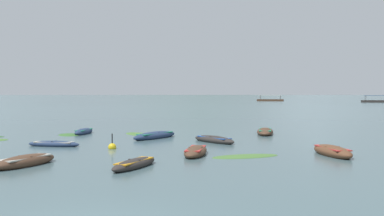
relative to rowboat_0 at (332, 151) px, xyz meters
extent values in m
plane|color=#476066|center=(-8.74, 1488.41, -0.19)|extent=(6000.00, 6000.00, 0.00)
cone|color=#4C5B56|center=(-27.89, 2255.11, 128.82)|extent=(1123.82, 1123.82, 258.01)
cone|color=slate|center=(703.89, 2564.87, 194.85)|extent=(1204.44, 1204.44, 390.07)
ellipsoid|color=brown|center=(0.00, 0.00, -0.01)|extent=(1.61, 3.39, 0.59)
cube|color=#B22D28|center=(0.00, 0.00, 0.17)|extent=(1.16, 2.44, 0.05)
cube|color=brown|center=(0.00, 0.00, 0.22)|extent=(0.71, 0.21, 0.04)
ellipsoid|color=#2D2826|center=(-8.82, -3.58, -0.05)|extent=(1.84, 3.10, 0.43)
cube|color=orange|center=(-8.82, -3.58, 0.08)|extent=(1.32, 2.23, 0.05)
cube|color=#2D2826|center=(-8.82, -3.58, 0.13)|extent=(0.52, 0.27, 0.04)
ellipsoid|color=#4C3323|center=(-1.62, 10.66, -0.02)|extent=(1.68, 3.83, 0.55)
cube|color=#197A56|center=(-1.62, 10.66, 0.14)|extent=(1.21, 2.76, 0.05)
cube|color=#4C3323|center=(-1.62, 10.66, 0.19)|extent=(0.79, 0.19, 0.04)
ellipsoid|color=#4C3323|center=(-13.31, -3.23, -0.02)|extent=(2.13, 3.30, 0.55)
cube|color=#B7B2A3|center=(-13.31, -3.23, 0.14)|extent=(1.54, 2.37, 0.05)
cube|color=#4C3323|center=(-13.31, -3.23, 0.19)|extent=(0.66, 0.33, 0.04)
ellipsoid|color=#2D2826|center=(-5.44, 5.38, -0.04)|extent=(2.86, 3.32, 0.49)
cube|color=#28519E|center=(-5.44, 5.38, 0.11)|extent=(2.06, 2.39, 0.05)
cube|color=#2D2826|center=(-5.44, 5.38, 0.16)|extent=(0.53, 0.44, 0.04)
ellipsoid|color=navy|center=(-14.38, 3.20, -0.07)|extent=(3.10, 1.23, 0.38)
cube|color=#B7B2A3|center=(-14.38, 3.20, 0.04)|extent=(2.23, 0.88, 0.05)
cube|color=navy|center=(-14.38, 3.20, 0.09)|extent=(0.16, 0.53, 0.04)
ellipsoid|color=navy|center=(-14.76, 10.67, -0.04)|extent=(1.03, 3.13, 0.48)
cube|color=#197A56|center=(-14.76, 10.67, 0.11)|extent=(0.74, 2.25, 0.05)
cube|color=navy|center=(-14.76, 10.67, 0.16)|extent=(0.57, 0.12, 0.04)
ellipsoid|color=navy|center=(-9.23, 7.60, -0.02)|extent=(3.05, 4.06, 0.55)
cube|color=#197A56|center=(-9.23, 7.60, 0.14)|extent=(2.20, 2.92, 0.05)
cube|color=navy|center=(-9.23, 7.60, 0.19)|extent=(0.63, 0.43, 0.04)
ellipsoid|color=#4C3323|center=(-6.46, 0.00, -0.03)|extent=(1.42, 3.31, 0.52)
cube|color=#B22D28|center=(-6.46, 0.00, 0.12)|extent=(1.02, 2.38, 0.05)
cube|color=#4C3323|center=(-6.46, 0.00, 0.17)|extent=(0.67, 0.17, 0.04)
cube|color=#4C3323|center=(20.34, 148.41, 0.08)|extent=(10.54, 5.32, 0.90)
cylinder|color=#4C4742|center=(24.34, 148.67, 1.21)|extent=(0.10, 0.10, 1.80)
cylinder|color=#4C4742|center=(23.81, 146.39, 1.21)|extent=(0.10, 0.10, 1.80)
cylinder|color=#4C4742|center=(16.87, 150.43, 1.21)|extent=(0.10, 0.10, 1.80)
cylinder|color=#4C4742|center=(16.33, 148.16, 1.21)|extent=(0.10, 0.10, 1.80)
cube|color=beige|center=(20.34, 148.41, 2.11)|extent=(8.86, 4.47, 0.12)
cube|color=#2D2826|center=(52.24, 123.97, 0.08)|extent=(11.22, 6.01, 0.90)
cylinder|color=#4C4742|center=(47.98, 123.67, 1.21)|extent=(0.10, 0.10, 1.80)
cylinder|color=#4C4742|center=(48.63, 126.25, 1.21)|extent=(0.10, 0.10, 1.80)
cube|color=#334C75|center=(52.24, 123.97, 2.11)|extent=(9.42, 5.05, 0.12)
sphere|color=yellow|center=(-10.90, 2.15, -0.10)|extent=(0.42, 0.42, 0.42)
cylinder|color=black|center=(-10.90, 2.15, 0.26)|extent=(0.06, 0.06, 0.72)
ellipsoid|color=#477033|center=(-10.67, 10.30, -0.19)|extent=(3.04, 3.47, 0.14)
ellipsoid|color=#38662D|center=(-15.52, 9.74, -0.19)|extent=(2.28, 2.57, 0.14)
ellipsoid|color=#477033|center=(-4.14, -0.49, -0.19)|extent=(3.52, 2.26, 0.14)
camera|label=1|loc=(-6.15, -20.52, 2.73)|focal=40.53mm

